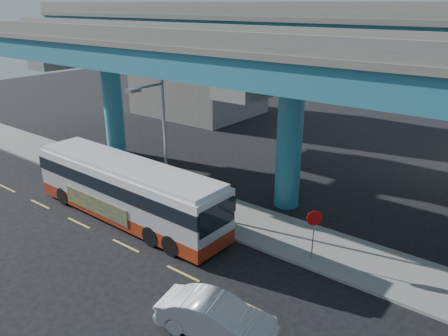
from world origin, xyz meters
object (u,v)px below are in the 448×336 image
Objects in this scene: transit_bus at (127,188)px; sedan at (216,317)px; parked_car at (95,158)px; stop_sign at (314,225)px; street_lamp at (157,130)px.

transit_bus is 10.77m from sedan.
parked_car is 18.61m from stop_sign.
sedan is at bearing -22.45° from transit_bus.
street_lamp reaches higher than transit_bus.
sedan is 1.13× the size of parked_car.
transit_bus is 3.75m from street_lamp.
parked_car is at bearing 52.76° from sedan.
sedan is 0.63× the size of street_lamp.
parked_car is 0.55× the size of street_lamp.
transit_bus is 10.64m from stop_sign.
transit_bus is 2.79× the size of sedan.
parked_car reaches higher than sedan.
street_lamp is (9.15, -2.17, 4.27)m from parked_car.
stop_sign is at bearing 13.52° from transit_bus.
stop_sign is (18.52, -1.43, 1.18)m from parked_car.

